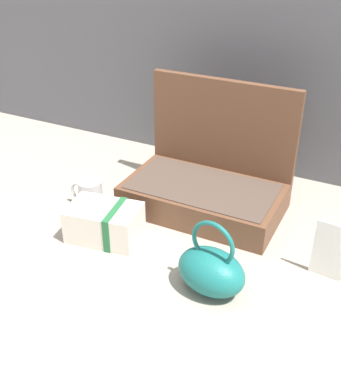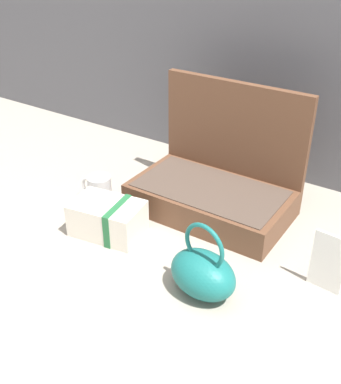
# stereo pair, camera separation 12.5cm
# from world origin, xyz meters

# --- Properties ---
(ground_plane) EXTENTS (6.00, 6.00, 0.00)m
(ground_plane) POSITION_xyz_m (0.00, 0.00, 0.00)
(ground_plane) COLOR #9E9384
(open_suitcase) EXTENTS (0.48, 0.29, 0.39)m
(open_suitcase) POSITION_xyz_m (0.01, 0.23, 0.09)
(open_suitcase) COLOR brown
(open_suitcase) RESTS_ON ground_plane
(teal_pouch_handbag) EXTENTS (0.20, 0.16, 0.20)m
(teal_pouch_handbag) POSITION_xyz_m (0.18, -0.13, 0.06)
(teal_pouch_handbag) COLOR #196B66
(teal_pouch_handbag) RESTS_ON ground_plane
(cream_toiletry_bag) EXTENTS (0.22, 0.16, 0.10)m
(cream_toiletry_bag) POSITION_xyz_m (-0.18, -0.06, 0.05)
(cream_toiletry_bag) COLOR silver
(cream_toiletry_bag) RESTS_ON ground_plane
(coffee_mug) EXTENTS (0.11, 0.08, 0.10)m
(coffee_mug) POSITION_xyz_m (-0.31, 0.05, 0.05)
(coffee_mug) COLOR silver
(coffee_mug) RESTS_ON ground_plane
(info_card_left) EXTENTS (0.09, 0.01, 0.16)m
(info_card_left) POSITION_xyz_m (0.42, 0.05, 0.08)
(info_card_left) COLOR white
(info_card_left) RESTS_ON ground_plane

